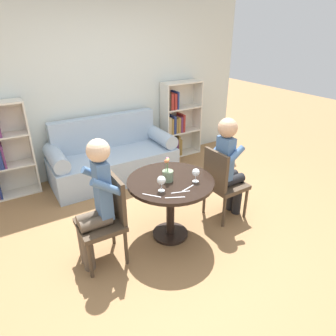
% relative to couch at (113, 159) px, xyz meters
% --- Properties ---
extents(ground_plane, '(16.00, 16.00, 0.00)m').
position_rel_couch_xyz_m(ground_plane, '(0.00, -1.68, -0.31)').
color(ground_plane, olive).
extents(back_wall, '(5.20, 0.05, 2.70)m').
position_rel_couch_xyz_m(back_wall, '(0.00, 0.42, 1.04)').
color(back_wall, silver).
rests_on(back_wall, ground_plane).
extents(round_table, '(0.91, 0.91, 0.71)m').
position_rel_couch_xyz_m(round_table, '(0.00, -1.68, 0.25)').
color(round_table, black).
rests_on(round_table, ground_plane).
extents(couch, '(1.86, 0.80, 0.92)m').
position_rel_couch_xyz_m(couch, '(0.00, 0.00, 0.00)').
color(couch, '#9EB2C6').
rests_on(couch, ground_plane).
extents(bookshelf_right, '(0.70, 0.28, 1.30)m').
position_rel_couch_xyz_m(bookshelf_right, '(1.33, 0.26, 0.29)').
color(bookshelf_right, silver).
rests_on(bookshelf_right, ground_plane).
extents(chair_left, '(0.43, 0.43, 0.90)m').
position_rel_couch_xyz_m(chair_left, '(-0.71, -1.66, 0.18)').
color(chair_left, '#473828').
rests_on(chair_left, ground_plane).
extents(chair_right, '(0.43, 0.43, 0.90)m').
position_rel_couch_xyz_m(chair_right, '(0.71, -1.69, 0.18)').
color(chair_right, '#473828').
rests_on(chair_right, ground_plane).
extents(person_left, '(0.42, 0.34, 1.29)m').
position_rel_couch_xyz_m(person_left, '(-0.80, -1.65, 0.38)').
color(person_left, brown).
rests_on(person_left, ground_plane).
extents(person_right, '(0.42, 0.35, 1.26)m').
position_rel_couch_xyz_m(person_right, '(0.80, -1.68, 0.38)').
color(person_right, black).
rests_on(person_right, ground_plane).
extents(wine_glass_left, '(0.09, 0.09, 0.16)m').
position_rel_couch_xyz_m(wine_glass_left, '(-0.19, -1.82, 0.51)').
color(wine_glass_left, white).
rests_on(wine_glass_left, round_table).
extents(wine_glass_right, '(0.08, 0.08, 0.14)m').
position_rel_couch_xyz_m(wine_glass_right, '(0.21, -1.84, 0.50)').
color(wine_glass_right, white).
rests_on(wine_glass_right, round_table).
extents(flower_vase, '(0.11, 0.11, 0.26)m').
position_rel_couch_xyz_m(flower_vase, '(-0.03, -1.67, 0.47)').
color(flower_vase, gray).
rests_on(flower_vase, round_table).
extents(knife_left_setting, '(0.13, 0.15, 0.00)m').
position_rel_couch_xyz_m(knife_left_setting, '(-0.32, -1.85, 0.40)').
color(knife_left_setting, silver).
rests_on(knife_left_setting, round_table).
extents(fork_left_setting, '(0.18, 0.09, 0.00)m').
position_rel_couch_xyz_m(fork_left_setting, '(-0.14, -1.99, 0.40)').
color(fork_left_setting, silver).
rests_on(fork_left_setting, round_table).
extents(knife_right_setting, '(0.19, 0.06, 0.00)m').
position_rel_couch_xyz_m(knife_right_setting, '(0.05, -1.91, 0.40)').
color(knife_right_setting, silver).
rests_on(knife_right_setting, round_table).
extents(fork_right_setting, '(0.18, 0.07, 0.00)m').
position_rel_couch_xyz_m(fork_right_setting, '(-0.05, -1.94, 0.40)').
color(fork_right_setting, silver).
rests_on(fork_right_setting, round_table).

